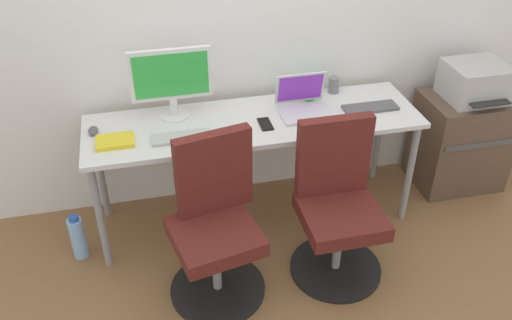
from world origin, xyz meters
The scene contains 18 objects.
ground_plane centered at (0.00, 0.00, 0.00)m, with size 5.28×5.28×0.00m, color brown.
back_wall centered at (0.00, 0.37, 1.30)m, with size 4.40×0.04×2.60m, color white.
desk centered at (0.00, 0.00, 0.68)m, with size 2.02×0.58×0.74m.
office_chair_left centered at (-0.34, -0.54, 0.42)m, with size 0.54×0.54×0.94m.
office_chair_right centered at (0.36, -0.54, 0.42)m, with size 0.54×0.54×0.94m.
side_cabinet centered at (1.51, 0.07, 0.34)m, with size 0.59×0.45×0.68m.
printer centered at (1.51, 0.06, 0.80)m, with size 0.38×0.40×0.24m.
water_bottle_on_floor centered at (-1.12, -0.13, 0.15)m, with size 0.09×0.09×0.31m.
desktop_monitor centered at (-0.46, 0.15, 0.99)m, with size 0.48×0.18×0.43m.
open_laptop centered at (0.32, 0.03, 0.80)m, with size 0.31×0.27×0.22m.
keyboard_by_monitor centered at (-0.45, -0.12, 0.75)m, with size 0.34×0.12×0.02m, color #B7B7B7.
keyboard_by_laptop centered at (0.73, -0.04, 0.75)m, with size 0.34×0.12×0.02m, color #515156.
mouse_by_monitor centered at (-0.94, 0.06, 0.76)m, with size 0.06×0.10×0.03m, color #515156.
mouse_by_laptop centered at (0.54, -0.19, 0.76)m, with size 0.06×0.10×0.03m, color #515156.
coffee_mug centered at (0.40, 0.18, 0.79)m, with size 0.08×0.08×0.09m, color green.
pen_cup centered at (0.59, 0.23, 0.80)m, with size 0.07×0.07×0.10m, color slate.
phone_near_monitor centered at (0.05, -0.08, 0.75)m, with size 0.07×0.14×0.01m, color black.
notebook centered at (-0.82, -0.08, 0.76)m, with size 0.21×0.15×0.03m, color yellow.
Camera 1 is at (-0.65, -2.81, 2.39)m, focal length 38.72 mm.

